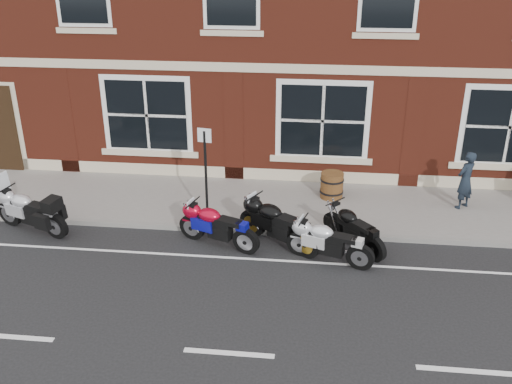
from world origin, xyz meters
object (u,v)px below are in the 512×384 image
moto_sport_silver (329,241)px  moto_naked_black (354,227)px  moto_sport_black (278,222)px  barrel_planter (332,185)px  moto_touring_silver (30,209)px  parking_sign (206,169)px  moto_sport_red (217,224)px  pedestrian_left (465,180)px

moto_sport_silver → moto_naked_black: size_ratio=1.20×
moto_sport_black → barrel_planter: 2.87m
moto_touring_silver → parking_sign: bearing=-59.7°
moto_sport_red → moto_touring_silver: bearing=108.9°
moto_sport_red → pedestrian_left: pedestrian_left is taller
moto_sport_black → barrel_planter: moto_sport_black is taller
pedestrian_left → moto_sport_silver: bearing=-1.6°
moto_sport_black → moto_naked_black: size_ratio=1.22×
moto_sport_black → moto_touring_silver: bearing=123.4°
moto_sport_silver → moto_sport_black: bearing=81.1°
moto_sport_silver → barrel_planter: moto_sport_silver is taller
parking_sign → barrel_planter: bearing=39.1°
moto_sport_red → moto_sport_black: size_ratio=1.02×
moto_sport_black → pedestrian_left: (4.67, 2.32, 0.31)m
pedestrian_left → parking_sign: parking_sign is taller
moto_sport_red → pedestrian_left: (6.07, 2.48, 0.35)m
moto_touring_silver → moto_sport_silver: 7.26m
moto_naked_black → barrel_planter: size_ratio=2.27×
moto_touring_silver → moto_naked_black: size_ratio=1.29×
moto_sport_black → moto_sport_silver: moto_sport_black is taller
moto_touring_silver → barrel_planter: size_ratio=2.94×
moto_touring_silver → moto_sport_red: (4.67, -0.22, -0.04)m
moto_sport_black → moto_naked_black: bearing=-52.3°
pedestrian_left → parking_sign: size_ratio=0.64×
moto_sport_silver → barrel_planter: (0.11, 3.19, -0.04)m
barrel_planter → moto_sport_black: bearing=-116.2°
parking_sign → moto_naked_black: bearing=-1.5°
moto_sport_red → barrel_planter: size_ratio=2.82×
moto_sport_silver → parking_sign: bearing=83.2°
moto_sport_silver → pedestrian_left: (3.51, 2.93, 0.37)m
barrel_planter → parking_sign: size_ratio=0.29×
moto_sport_red → parking_sign: (-0.43, 0.99, 0.97)m
moto_sport_black → moto_sport_silver: bearing=-83.9°
moto_touring_silver → pedestrian_left: pedestrian_left is taller
moto_naked_black → parking_sign: (-3.57, 0.71, 1.00)m
moto_sport_red → moto_naked_black: size_ratio=1.24×
moto_sport_silver → moto_touring_silver: bearing=103.6°
moto_sport_red → barrel_planter: (2.67, 2.74, -0.07)m
moto_sport_silver → moto_naked_black: 0.93m
moto_naked_black → parking_sign: bearing=128.6°
pedestrian_left → moto_touring_silver: bearing=-29.5°
moto_sport_silver → pedestrian_left: 4.59m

